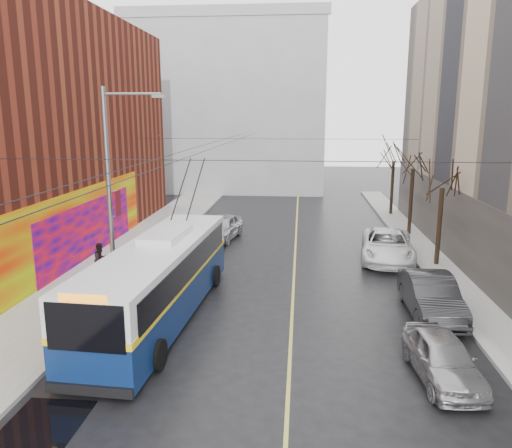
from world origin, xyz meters
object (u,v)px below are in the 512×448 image
Objects in this scene: parked_car_a at (442,357)px; parked_car_c at (387,246)px; streetlight_pole at (113,188)px; pedestrian_b at (101,260)px; tree_mid at (414,157)px; trolleybus at (159,279)px; following_car at (222,227)px; parked_car_b at (431,296)px; pedestrian_a at (84,293)px; tree_near at (443,173)px; tree_far at (394,151)px.

parked_car_a is 0.69× the size of parked_car_c.
streetlight_pole is 2.21× the size of parked_car_a.
streetlight_pole reaches higher than pedestrian_b.
tree_mid reaches higher than parked_car_c.
trolleybus reaches higher than following_car.
trolleybus is 10.55m from parked_car_a.
trolleybus reaches higher than parked_car_b.
parked_car_a is 2.32× the size of pedestrian_a.
streetlight_pole reaches higher than tree_mid.
pedestrian_b is (-4.61, -8.51, 0.18)m from following_car.
pedestrian_a reaches higher than parked_car_c.
following_car is at bearing 114.22° from parked_car_a.
following_car is at bearing 131.01° from parked_car_b.
parked_car_c is (0.47, 12.87, 0.13)m from parked_car_a.
parked_car_b is at bearing -84.12° from pedestrian_a.
tree_near is 17.73m from pedestrian_b.
tree_far is 26.42m from parked_car_a.
tree_far reaches higher than pedestrian_a.
parked_car_c is at bearing 82.90° from parked_car_a.
tree_near is 0.96× the size of tree_mid.
parked_car_b is at bearing -80.19° from parked_car_c.
tree_mid reaches higher than tree_far.
pedestrian_a is (-13.20, -9.32, 0.20)m from parked_car_c.
pedestrian_b is at bearing 14.67° from pedestrian_a.
tree_mid reaches higher than pedestrian_b.
trolleybus is 6.16m from pedestrian_b.
streetlight_pole is 1.92× the size of following_car.
tree_far is 21.39m from parked_car_b.
tree_near is 18.14m from pedestrian_a.
tree_far is at bearing 86.22° from parked_car_c.
pedestrian_b is (-14.47, -4.59, 0.16)m from parked_car_c.
tree_mid reaches higher than parked_car_b.
tree_mid reaches higher than pedestrian_a.
tree_far is at bearing 45.47° from following_car.
tree_near is 1.37× the size of following_car.
tree_mid is at bearing -29.46° from pedestrian_b.
trolleybus is 3.04× the size of parked_car_a.
parked_car_b is at bearing 74.94° from parked_car_a.
streetlight_pole reaches higher than tree_far.
following_car is (-12.28, -9.09, -4.34)m from tree_far.
parked_car_c is 3.37× the size of pedestrian_a.
parked_car_b is (-2.00, -6.85, -4.15)m from tree_near.
parked_car_a is (-2.89, -25.88, -4.45)m from tree_far.
tree_near is 4.91m from parked_car_c.
pedestrian_a reaches higher than parked_car_a.
following_car is (-12.28, -2.09, -4.46)m from tree_mid.
parked_car_b is at bearing 9.58° from trolleybus.
tree_far is at bearing 90.00° from tree_near.
following_car is (2.85, 10.91, -4.05)m from streetlight_pole.
streetlight_pole reaches higher than parked_car_c.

